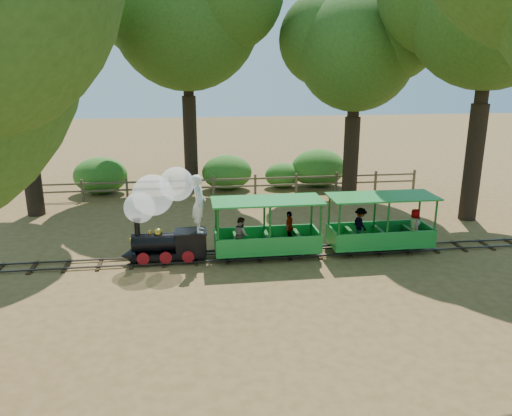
{
  "coord_description": "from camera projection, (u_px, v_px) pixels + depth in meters",
  "views": [
    {
      "loc": [
        -2.11,
        -15.01,
        6.06
      ],
      "look_at": [
        0.01,
        0.5,
        1.53
      ],
      "focal_mm": 35.0,
      "sensor_mm": 36.0,
      "label": 1
    }
  ],
  "objects": [
    {
      "name": "shrub_mid_w",
      "position": [
        227.0,
        172.0,
        24.82
      ],
      "size": [
        2.49,
        1.91,
        1.72
      ],
      "primitive_type": "ellipsoid",
      "color": "#2D6B1E",
      "rests_on": "ground"
    },
    {
      "name": "carriage_rear",
      "position": [
        381.0,
        229.0,
        16.58
      ],
      "size": [
        3.52,
        1.44,
        1.83
      ],
      "color": "#1E8C31",
      "rests_on": "track"
    },
    {
      "name": "oak_ne",
      "position": [
        356.0,
        45.0,
        22.26
      ],
      "size": [
        6.67,
        5.87,
        9.27
      ],
      "color": "#2D2116",
      "rests_on": "ground"
    },
    {
      "name": "carriage_front",
      "position": [
        266.0,
        235.0,
        16.05
      ],
      "size": [
        3.52,
        1.44,
        1.83
      ],
      "color": "#1E8C31",
      "rests_on": "track"
    },
    {
      "name": "fence",
      "position": [
        235.0,
        184.0,
        23.7
      ],
      "size": [
        18.1,
        0.1,
        1.0
      ],
      "color": "brown",
      "rests_on": "ground"
    },
    {
      "name": "shrub_east",
      "position": [
        318.0,
        168.0,
        25.4
      ],
      "size": [
        2.77,
        2.13,
        1.92
      ],
      "primitive_type": "ellipsoid",
      "color": "#2D6B1E",
      "rests_on": "ground"
    },
    {
      "name": "locomotive",
      "position": [
        163.0,
        209.0,
        15.43
      ],
      "size": [
        2.7,
        1.27,
        3.1
      ],
      "color": "black",
      "rests_on": "ground"
    },
    {
      "name": "oak_nc",
      "position": [
        185.0,
        6.0,
        22.72
      ],
      "size": [
        8.64,
        7.6,
        11.71
      ],
      "color": "#2D2116",
      "rests_on": "ground"
    },
    {
      "name": "ground",
      "position": [
        258.0,
        257.0,
        16.24
      ],
      "size": [
        90.0,
        90.0,
        0.0
      ],
      "primitive_type": "plane",
      "color": "olive",
      "rests_on": "ground"
    },
    {
      "name": "shrub_mid_e",
      "position": [
        283.0,
        175.0,
        25.26
      ],
      "size": [
        1.82,
        1.4,
        1.26
      ],
      "primitive_type": "ellipsoid",
      "color": "#2D6B1E",
      "rests_on": "ground"
    },
    {
      "name": "oak_nw",
      "position": [
        11.0,
        11.0,
        18.72
      ],
      "size": [
        8.18,
        7.2,
        10.9
      ],
      "color": "#2D2116",
      "rests_on": "ground"
    },
    {
      "name": "shrub_west",
      "position": [
        100.0,
        176.0,
        24.02
      ],
      "size": [
        2.56,
        1.97,
        1.77
      ],
      "primitive_type": "ellipsoid",
      "color": "#2D6B1E",
      "rests_on": "ground"
    },
    {
      "name": "track",
      "position": [
        258.0,
        255.0,
        16.22
      ],
      "size": [
        22.0,
        1.0,
        0.1
      ],
      "color": "#3F3D3A",
      "rests_on": "ground"
    }
  ]
}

